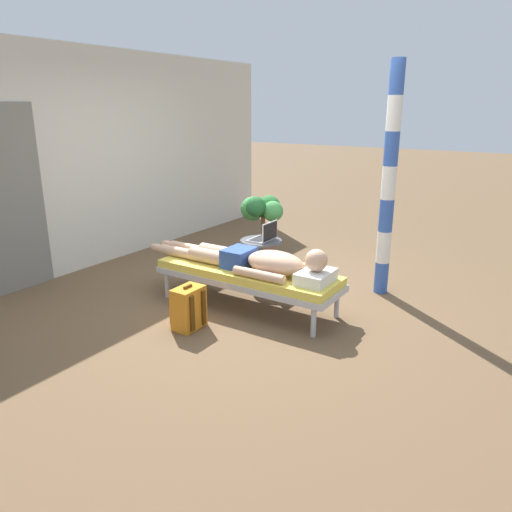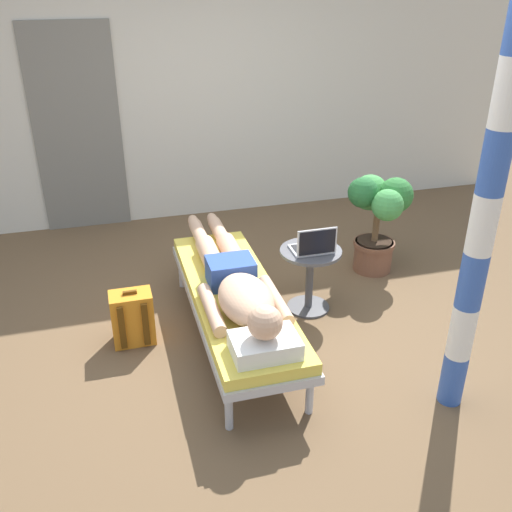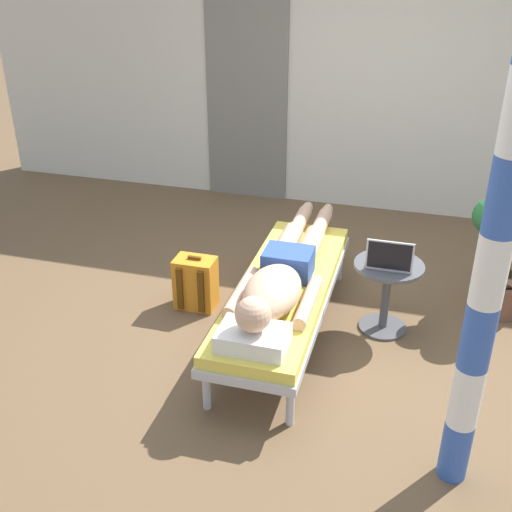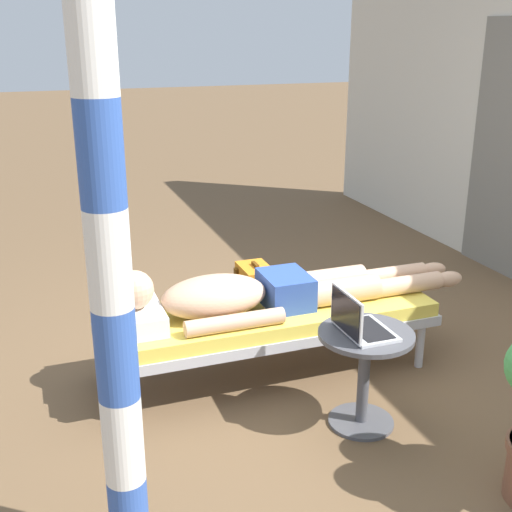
% 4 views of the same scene
% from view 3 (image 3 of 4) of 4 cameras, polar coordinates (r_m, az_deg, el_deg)
% --- Properties ---
extents(ground_plane, '(40.00, 40.00, 0.00)m').
position_cam_3_polar(ground_plane, '(4.58, 4.69, -6.41)').
color(ground_plane, brown).
extents(house_wall_back, '(7.60, 0.20, 2.70)m').
position_cam_3_polar(house_wall_back, '(6.33, 8.42, 16.36)').
color(house_wall_back, beige).
rests_on(house_wall_back, ground).
extents(house_door_panel, '(0.84, 0.03, 2.04)m').
position_cam_3_polar(house_door_panel, '(6.50, -0.84, 13.95)').
color(house_door_panel, slate).
rests_on(house_door_panel, ground).
extents(lounge_chair, '(0.61, 1.97, 0.42)m').
position_cam_3_polar(lounge_chair, '(4.31, 2.57, -3.24)').
color(lounge_chair, '#B7B7BC').
rests_on(lounge_chair, ground).
extents(person_reclining, '(0.53, 2.17, 0.32)m').
position_cam_3_polar(person_reclining, '(4.15, 2.33, -1.81)').
color(person_reclining, white).
rests_on(person_reclining, lounge_chair).
extents(side_table, '(0.48, 0.48, 0.52)m').
position_cam_3_polar(side_table, '(4.45, 11.81, -2.61)').
color(side_table, '#4C4C51').
rests_on(side_table, ground).
extents(laptop, '(0.31, 0.24, 0.23)m').
position_cam_3_polar(laptop, '(4.30, 12.04, -0.34)').
color(laptop, silver).
rests_on(laptop, side_table).
extents(backpack, '(0.30, 0.26, 0.42)m').
position_cam_3_polar(backpack, '(4.72, -5.48, -2.47)').
color(backpack, orange).
rests_on(backpack, ground).
extents(potted_plant, '(0.59, 0.61, 0.88)m').
position_cam_3_polar(potted_plant, '(4.84, 22.07, 1.00)').
color(potted_plant, brown).
rests_on(potted_plant, ground).
extents(porch_post, '(0.15, 0.15, 2.45)m').
position_cam_3_polar(porch_post, '(2.93, 20.55, -1.22)').
color(porch_post, '#3359B2').
rests_on(porch_post, ground).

